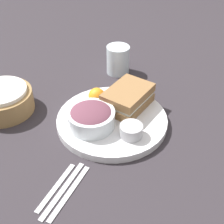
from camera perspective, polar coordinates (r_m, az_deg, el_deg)
ground_plane at (r=0.92m, az=-0.00°, el=-2.04°), size 4.00×4.00×0.00m
plate at (r=0.91m, az=-0.00°, el=-1.52°), size 0.32×0.32×0.02m
sandwich at (r=0.93m, az=2.91°, el=2.60°), size 0.16×0.12×0.06m
salad_bowl at (r=0.86m, az=-3.85°, el=-0.86°), size 0.13×0.13×0.06m
dressing_cup at (r=0.83m, az=3.52°, el=-3.41°), size 0.06×0.06×0.03m
orange_wedge at (r=0.94m, az=-2.80°, el=2.93°), size 0.05×0.05×0.05m
drink_glass at (r=1.13m, az=1.10°, el=9.53°), size 0.08×0.08×0.10m
bread_basket at (r=1.00m, az=-19.35°, el=2.04°), size 0.18×0.18×0.08m
fork at (r=0.75m, az=-7.78°, el=-14.35°), size 0.17×0.02×0.01m
knife at (r=0.75m, az=-8.98°, el=-13.85°), size 0.18×0.02×0.01m
spoon at (r=0.76m, az=-10.15°, el=-13.34°), size 0.15×0.02×0.01m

